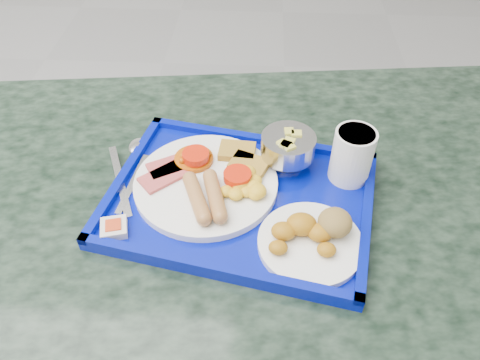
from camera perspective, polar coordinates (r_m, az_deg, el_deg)
The scene contains 9 objects.
table at distance 0.94m, azimuth -1.56°, elevation -11.66°, with size 1.33×0.96×0.78m.
tray at distance 0.78m, azimuth -0.00°, elevation -2.38°, with size 0.48×0.39×0.03m.
main_plate at distance 0.79m, azimuth -3.50°, elevation -0.08°, with size 0.24×0.24×0.04m.
bread_plate at distance 0.71m, azimuth 8.89°, elevation -6.75°, with size 0.16×0.16×0.05m.
fruit_bowl at distance 0.81m, azimuth 5.88°, elevation 4.09°, with size 0.09×0.09×0.07m.
juice_cup at distance 0.80m, azimuth 13.53°, elevation 3.10°, with size 0.07×0.07×0.10m.
spoon at distance 0.86m, azimuth -12.54°, elevation 2.89°, with size 0.04×0.19×0.01m.
knife at distance 0.83m, azimuth -14.43°, elevation 0.01°, with size 0.01×0.18×0.00m, color #B6B7B9.
jam_packet at distance 0.75m, azimuth -15.11°, elevation -5.67°, with size 0.05×0.05×0.02m.
Camera 1 is at (1.21, -0.27, 1.36)m, focal length 35.00 mm.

